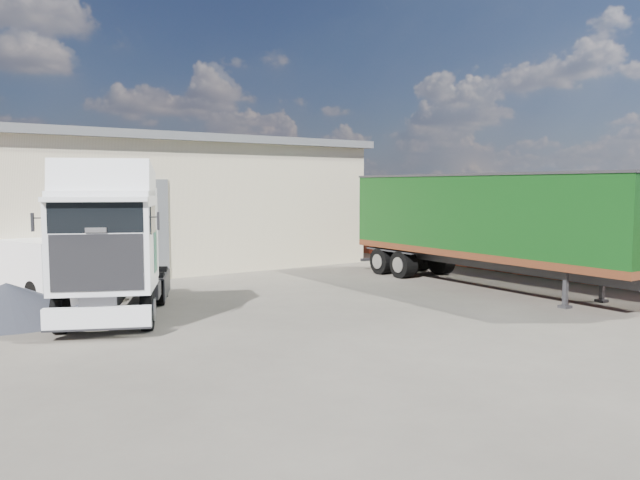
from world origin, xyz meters
TOP-DOWN VIEW (x-y plane):
  - ground at (0.00, 0.00)m, footprint 120.00×120.00m
  - brick_boundary_wall at (11.50, 6.00)m, footprint 0.35×26.00m
  - tractor_unit at (-3.81, 3.99)m, footprint 4.51×6.22m
  - box_trailer at (7.99, 2.23)m, footprint 2.84×11.40m
  - panel_van at (-4.62, 9.63)m, footprint 3.12×4.53m
  - gravel_heap at (-5.99, 5.74)m, footprint 5.46×5.46m

SIDE VIEW (x-z plane):
  - ground at x=0.00m, z-range 0.00..0.00m
  - gravel_heap at x=-5.99m, z-range -0.03..0.91m
  - panel_van at x=-4.62m, z-range 0.03..1.75m
  - brick_boundary_wall at x=11.50m, z-range 0.00..2.50m
  - tractor_unit at x=-3.81m, z-range -0.32..3.67m
  - box_trailer at x=7.99m, z-range 0.41..4.18m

